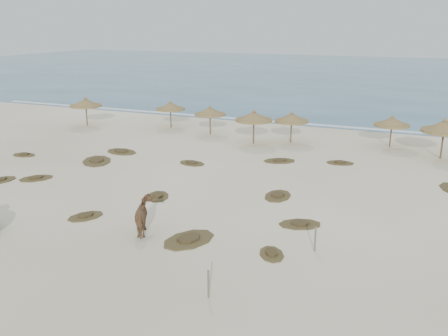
# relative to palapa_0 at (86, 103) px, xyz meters

# --- Properties ---
(ground) EXTENTS (160.00, 160.00, 0.00)m
(ground) POSITION_rel_palapa_0_xyz_m (17.68, -17.60, -2.06)
(ground) COLOR white
(ground) RESTS_ON ground
(ocean) EXTENTS (200.00, 100.00, 0.01)m
(ocean) POSITION_rel_palapa_0_xyz_m (17.68, 57.40, -2.05)
(ocean) COLOR #255270
(ocean) RESTS_ON ground
(foam_line) EXTENTS (70.00, 0.60, 0.01)m
(foam_line) POSITION_rel_palapa_0_xyz_m (17.68, 8.40, -2.05)
(foam_line) COLOR silver
(foam_line) RESTS_ON ground
(palapa_0) EXTENTS (3.64, 3.64, 2.65)m
(palapa_0) POSITION_rel_palapa_0_xyz_m (0.00, 0.00, 0.00)
(palapa_0) COLOR brown
(palapa_0) RESTS_ON ground
(palapa_1) EXTENTS (3.20, 3.20, 2.42)m
(palapa_1) POSITION_rel_palapa_0_xyz_m (7.49, 2.23, -0.18)
(palapa_1) COLOR brown
(palapa_1) RESTS_ON ground
(palapa_2) EXTENTS (3.39, 3.39, 2.45)m
(palapa_2) POSITION_rel_palapa_0_xyz_m (11.88, 1.09, -0.15)
(palapa_2) COLOR brown
(palapa_2) RESTS_ON ground
(palapa_3) EXTENTS (3.46, 3.46, 2.70)m
(palapa_3) POSITION_rel_palapa_0_xyz_m (16.41, -0.72, 0.04)
(palapa_3) COLOR brown
(palapa_3) RESTS_ON ground
(palapa_4) EXTENTS (2.94, 2.94, 2.49)m
(palapa_4) POSITION_rel_palapa_0_xyz_m (19.00, 0.75, -0.13)
(palapa_4) COLOR brown
(palapa_4) RESTS_ON ground
(palapa_5) EXTENTS (3.19, 3.19, 2.47)m
(palapa_5) POSITION_rel_palapa_0_xyz_m (26.32, 2.21, -0.14)
(palapa_5) COLOR brown
(palapa_5) RESTS_ON ground
(palapa_6) EXTENTS (4.04, 4.04, 2.88)m
(palapa_6) POSITION_rel_palapa_0_xyz_m (29.89, 0.04, 0.18)
(palapa_6) COLOR brown
(palapa_6) RESTS_ON ground
(horse) EXTENTS (1.70, 2.09, 1.61)m
(horse) POSITION_rel_palapa_0_xyz_m (17.74, -18.83, -1.25)
(horse) COLOR brown
(horse) RESTS_ON ground
(fence_post_near) EXTENTS (0.10, 0.10, 1.03)m
(fence_post_near) POSITION_rel_palapa_0_xyz_m (22.62, -22.70, -1.54)
(fence_post_near) COLOR #6A5E4F
(fence_post_near) RESTS_ON ground
(fence_post_far) EXTENTS (0.10, 0.10, 1.09)m
(fence_post_far) POSITION_rel_palapa_0_xyz_m (25.16, -17.71, -1.51)
(fence_post_far) COLOR #6A5E4F
(fence_post_far) RESTS_ON ground
(scrub_1) EXTENTS (3.21, 3.48, 0.16)m
(scrub_1) POSITION_rel_palapa_0_xyz_m (8.38, -9.84, -2.01)
(scrub_1) COLOR brown
(scrub_1) RESTS_ON ground
(scrub_2) EXTENTS (1.84, 2.11, 0.16)m
(scrub_2) POSITION_rel_palapa_0_xyz_m (15.82, -14.43, -2.01)
(scrub_2) COLOR brown
(scrub_2) RESTS_ON ground
(scrub_3) EXTENTS (1.42, 2.15, 0.16)m
(scrub_3) POSITION_rel_palapa_0_xyz_m (21.78, -11.85, -2.01)
(scrub_3) COLOR brown
(scrub_3) RESTS_ON ground
(scrub_4) EXTENTS (2.37, 2.06, 0.16)m
(scrub_4) POSITION_rel_palapa_0_xyz_m (23.90, -15.23, -2.01)
(scrub_4) COLOR brown
(scrub_4) RESTS_ON ground
(scrub_6) EXTENTS (2.87, 2.24, 0.16)m
(scrub_6) POSITION_rel_palapa_0_xyz_m (8.48, -7.04, -2.01)
(scrub_6) COLOR brown
(scrub_6) RESTS_ON ground
(scrub_7) EXTENTS (2.58, 2.28, 0.16)m
(scrub_7) POSITION_rel_palapa_0_xyz_m (19.81, -4.96, -2.01)
(scrub_7) COLOR brown
(scrub_7) RESTS_ON ground
(scrub_8) EXTENTS (1.78, 1.19, 0.16)m
(scrub_8) POSITION_rel_palapa_0_xyz_m (2.61, -10.50, -2.01)
(scrub_8) COLOR brown
(scrub_8) RESTS_ON ground
(scrub_9) EXTENTS (2.50, 3.02, 0.16)m
(scrub_9) POSITION_rel_palapa_0_xyz_m (19.89, -18.80, -2.01)
(scrub_9) COLOR brown
(scrub_9) RESTS_ON ground
(scrub_10) EXTENTS (2.00, 1.49, 0.16)m
(scrub_10) POSITION_rel_palapa_0_xyz_m (23.70, -3.87, -2.01)
(scrub_10) COLOR brown
(scrub_10) RESTS_ON ground
(scrub_11) EXTENTS (1.85, 2.11, 0.16)m
(scrub_11) POSITION_rel_palapa_0_xyz_m (14.04, -18.33, -2.01)
(scrub_11) COLOR brown
(scrub_11) RESTS_ON ground
(scrub_12) EXTENTS (1.58, 1.80, 0.16)m
(scrub_12) POSITION_rel_palapa_0_xyz_m (23.63, -18.74, -2.01)
(scrub_12) COLOR brown
(scrub_12) RESTS_ON ground
(scrub_13) EXTENTS (2.14, 1.65, 0.16)m
(scrub_13) POSITION_rel_palapa_0_xyz_m (14.57, -7.81, -2.01)
(scrub_13) COLOR brown
(scrub_13) RESTS_ON ground
(scrub_14) EXTENTS (2.24, 2.33, 0.16)m
(scrub_14) POSITION_rel_palapa_0_xyz_m (7.39, -14.48, -2.01)
(scrub_14) COLOR brown
(scrub_14) RESTS_ON ground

